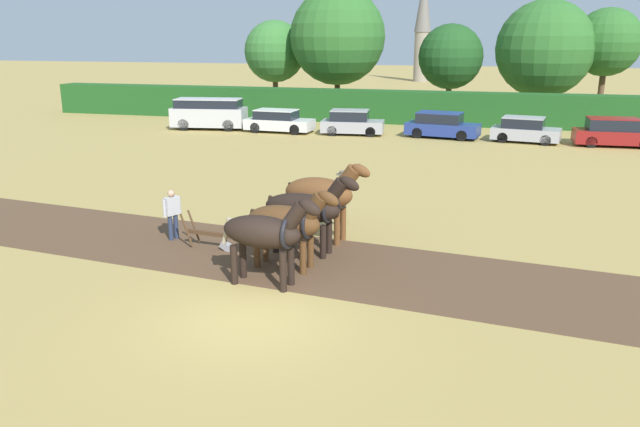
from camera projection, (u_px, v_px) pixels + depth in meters
name	position (u px, v px, depth m)	size (l,w,h in m)	color
ground_plane	(250.00, 318.00, 13.81)	(240.00, 240.00, 0.00)	#A88E4C
plowed_furrow_strip	(166.00, 242.00, 18.88)	(28.24, 4.25, 0.01)	brown
hedgerow	(417.00, 108.00, 43.74)	(56.63, 1.81, 2.26)	#1E511E
tree_far_left	(275.00, 52.00, 51.57)	(5.03, 5.03, 7.24)	#4C3823
tree_left	(338.00, 37.00, 48.81)	(7.48, 7.48, 9.65)	#4C3823
tree_center_left	(451.00, 57.00, 47.95)	(4.95, 4.95, 6.90)	#4C3823
tree_center	(545.00, 49.00, 46.09)	(7.12, 7.12, 8.61)	#4C3823
tree_center_right	(607.00, 42.00, 45.65)	(4.93, 4.93, 7.99)	brown
church_spire	(423.00, 24.00, 82.05)	(2.19, 2.19, 14.23)	gray
draft_horse_lead_left	(266.00, 233.00, 15.27)	(2.76, 1.08, 2.40)	black
draft_horse_lead_right	(287.00, 222.00, 16.43)	(2.75, 1.17, 2.31)	#513319
draft_horse_trail_left	(306.00, 208.00, 17.55)	(2.96, 1.12, 2.43)	black
draft_horse_trail_right	(322.00, 194.00, 18.66)	(2.83, 1.24, 2.53)	brown
plow	(214.00, 238.00, 18.20)	(1.72, 0.52, 1.13)	#4C331E
farmer_at_plow	(172.00, 211.00, 18.89)	(0.38, 0.58, 1.56)	#28334C
farmer_beside_team	(343.00, 193.00, 20.43)	(0.49, 0.53, 1.78)	#4C4C4C
parked_van	(209.00, 113.00, 41.20)	(5.05, 2.57, 2.01)	#BCBCC1
parked_car_left	(278.00, 121.00, 40.03)	(4.43, 2.04, 1.44)	silver
parked_car_center_left	(352.00, 123.00, 39.06)	(4.00, 2.13, 1.54)	#9E9EA8
parked_car_center	(442.00, 126.00, 37.83)	(4.58, 2.46, 1.55)	navy
parked_car_center_right	(525.00, 130.00, 36.28)	(4.06, 2.42, 1.46)	#A8A8B2
parked_car_right	(615.00, 133.00, 34.89)	(4.50, 1.89, 1.60)	maroon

